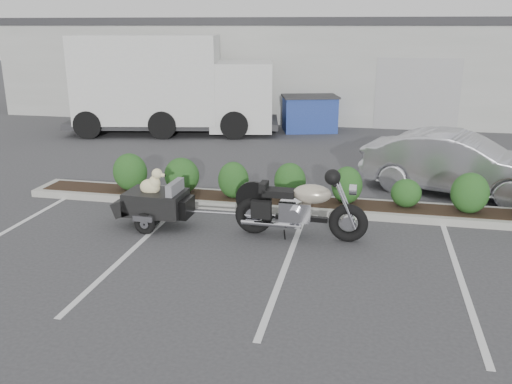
% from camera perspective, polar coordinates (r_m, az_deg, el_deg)
% --- Properties ---
extents(ground, '(90.00, 90.00, 0.00)m').
position_cam_1_polar(ground, '(9.72, -3.21, -5.38)').
color(ground, '#38383A').
rests_on(ground, ground).
extents(planter_kerb, '(12.00, 1.00, 0.15)m').
position_cam_1_polar(planter_kerb, '(11.53, 4.45, -1.32)').
color(planter_kerb, '#9E9E93').
rests_on(planter_kerb, ground).
extents(building, '(26.00, 10.00, 4.00)m').
position_cam_1_polar(building, '(25.82, 6.86, 13.24)').
color(building, '#9EA099').
rests_on(building, ground).
extents(motorcycle, '(2.45, 0.82, 1.41)m').
position_cam_1_polar(motorcycle, '(9.79, 4.63, -1.72)').
color(motorcycle, black).
rests_on(motorcycle, ground).
extents(pet_trailer, '(1.94, 1.08, 1.16)m').
position_cam_1_polar(pet_trailer, '(10.53, -10.56, -1.00)').
color(pet_trailer, black).
rests_on(pet_trailer, ground).
extents(sedan, '(4.49, 2.77, 1.40)m').
position_cam_1_polar(sedan, '(13.16, 20.50, 2.79)').
color(sedan, '#B8B8BF').
rests_on(sedan, ground).
extents(dumpster, '(2.26, 1.84, 1.29)m').
position_cam_1_polar(dumpster, '(19.95, 5.66, 8.25)').
color(dumpster, navy).
rests_on(dumpster, ground).
extents(delivery_truck, '(7.73, 3.79, 3.39)m').
position_cam_1_polar(delivery_truck, '(19.71, -8.85, 10.89)').
color(delivery_truck, silver).
rests_on(delivery_truck, ground).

